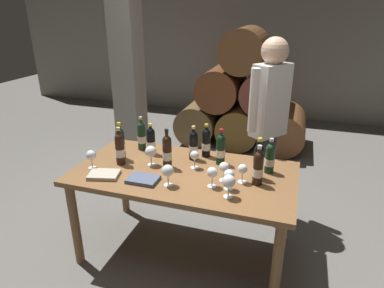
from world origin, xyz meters
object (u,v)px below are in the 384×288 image
Objects in this scene: wine_glass_7 at (195,156)px; wine_glass_8 at (229,176)px; wine_bottle_10 at (258,168)px; tasting_notebook at (104,175)px; wine_bottle_8 at (120,149)px; wine_bottle_9 at (120,144)px; wine_bottle_0 at (270,158)px; wine_glass_3 at (151,152)px; wine_bottle_4 at (141,135)px; wine_bottle_5 at (206,142)px; wine_glass_4 at (229,182)px; wine_glass_5 at (224,168)px; wine_glass_6 at (243,170)px; wine_glass_0 at (212,173)px; leather_ledger at (143,179)px; wine_glass_2 at (91,156)px; wine_bottle_2 at (151,141)px; dining_table at (184,182)px; wine_bottle_1 at (194,145)px; wine_bottle_3 at (258,161)px; wine_bottle_7 at (167,151)px; wine_bottle_6 at (221,149)px; sommelier_presenting at (269,115)px; wine_glass_1 at (168,171)px.

wine_glass_8 is at bearing -36.69° from wine_glass_7.
tasting_notebook is at bearing -167.90° from wine_bottle_10.
wine_bottle_10 is at bearing 37.12° from wine_glass_8.
wine_bottle_9 reaches higher than wine_bottle_8.
wine_bottle_0 is 0.92m from wine_glass_3.
wine_bottle_4 is 1.05× the size of wine_bottle_5.
wine_bottle_8 is 0.96m from wine_glass_4.
wine_glass_6 is at bearing 7.28° from wine_glass_5.
wine_glass_0 is 0.51m from leather_ledger.
wine_glass_2 is at bearing 171.16° from leather_ledger.
wine_glass_6 is at bearing -44.12° from wine_bottle_5.
wine_bottle_9 is at bearing -107.61° from wine_bottle_4.
wine_glass_6 is 0.99× the size of wine_glass_7.
wine_bottle_2 is 0.53m from tasting_notebook.
wine_bottle_8 is 0.85m from wine_glass_5.
wine_glass_7 is (-0.26, 0.13, -0.00)m from wine_glass_5.
leather_ledger reaches higher than dining_table.
wine_bottle_3 reaches higher than wine_bottle_1.
wine_bottle_2 is 0.46m from wine_glass_7.
wine_bottle_2 is 0.86× the size of wine_bottle_7.
wine_bottle_4 is 0.61m from leather_ledger.
wine_glass_8 is at bearing -19.76° from wine_bottle_7.
wine_glass_0 is at bearing -56.82° from wine_bottle_1.
leather_ledger is (-0.08, -0.27, -0.12)m from wine_bottle_7.
wine_bottle_10 is 0.85m from wine_glass_3.
tasting_notebook and leather_ledger have the same top height.
wine_glass_2 is (-0.13, -0.23, -0.03)m from wine_bottle_9.
wine_bottle_5 is 0.97× the size of wine_bottle_6.
wine_bottle_9 is at bearing 175.90° from wine_bottle_7.
wine_bottle_6 is 0.63m from sommelier_presenting.
dining_table is at bearing 170.81° from wine_glass_5.
wine_bottle_7 is at bearing 112.73° from wine_glass_1.
wine_glass_2 is at bearing -173.42° from wine_glass_6.
wine_bottle_3 reaches higher than wine_glass_5.
leather_ledger is (-0.23, -0.24, 0.11)m from dining_table.
wine_bottle_3 is 1.00× the size of wine_bottle_9.
leather_ledger is (-0.20, 0.00, -0.10)m from wine_glass_1.
wine_bottle_6 is (0.73, -0.08, -0.00)m from wine_bottle_4.
wine_glass_1 is (0.11, -0.27, -0.02)m from wine_bottle_7.
wine_bottle_1 is 0.54m from leather_ledger.
wine_bottle_2 is 0.59m from wine_glass_1.
wine_bottle_5 is at bearing 118.45° from wine_glass_4.
wine_glass_4 reaches higher than tasting_notebook.
wine_bottle_9 is 1.93× the size of wine_glass_3.
wine_glass_4 reaches higher than wine_glass_1.
wine_bottle_10 is 0.33m from wine_glass_0.
wine_bottle_3 is at bearing -25.60° from wine_bottle_6.
wine_glass_1 is (-0.60, -0.22, -0.02)m from wine_bottle_10.
wine_bottle_4 is (-0.50, 0.30, 0.22)m from dining_table.
sommelier_presenting is (0.48, 0.67, 0.18)m from wine_glass_7.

